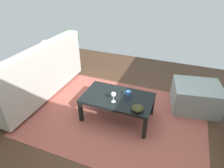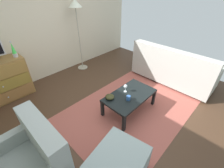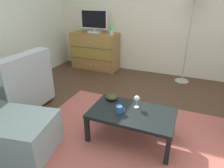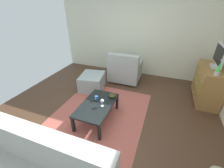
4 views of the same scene
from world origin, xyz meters
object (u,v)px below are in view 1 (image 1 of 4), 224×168
at_px(potted_plant, 70,41).
at_px(wine_glass, 113,95).
at_px(coffee_table, 118,99).
at_px(ottoman, 196,97).
at_px(mug, 128,94).
at_px(couch_large, 34,76).
at_px(bowl_decorative, 138,108).

bearing_deg(potted_plant, wine_glass, 134.82).
relative_size(coffee_table, ottoman, 1.43).
relative_size(mug, ottoman, 0.16).
relative_size(coffee_table, couch_large, 0.52).
xyz_separation_m(couch_large, ottoman, (-2.65, -0.57, -0.14)).
xyz_separation_m(wine_glass, potted_plant, (1.83, -1.84, -0.06)).
bearing_deg(potted_plant, couch_large, 99.43).
distance_m(wine_glass, mug, 0.26).
bearing_deg(potted_plant, mug, 140.31).
bearing_deg(coffee_table, couch_large, -3.65).
height_order(bowl_decorative, ottoman, bowl_decorative).
height_order(wine_glass, bowl_decorative, wine_glass).
relative_size(coffee_table, mug, 8.80).
bearing_deg(mug, potted_plant, -39.69).
relative_size(couch_large, potted_plant, 2.70).
bearing_deg(couch_large, potted_plant, -80.57).
xyz_separation_m(couch_large, potted_plant, (0.27, -1.61, 0.08)).
relative_size(ottoman, potted_plant, 0.97).
bearing_deg(mug, coffee_table, 27.85).
height_order(mug, bowl_decorative, mug).
distance_m(coffee_table, potted_plant, 2.52).
bearing_deg(couch_large, ottoman, -167.81).
xyz_separation_m(ottoman, potted_plant, (2.92, -1.04, 0.23)).
bearing_deg(ottoman, couch_large, 12.19).
bearing_deg(wine_glass, potted_plant, -45.18).
distance_m(couch_large, potted_plant, 1.64).
bearing_deg(mug, couch_large, -0.99).
xyz_separation_m(mug, potted_plant, (1.98, -1.64, 0.01)).
xyz_separation_m(wine_glass, mug, (-0.15, -0.20, -0.07)).
height_order(coffee_table, couch_large, couch_large).
height_order(wine_glass, potted_plant, potted_plant).
relative_size(coffee_table, potted_plant, 1.39).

